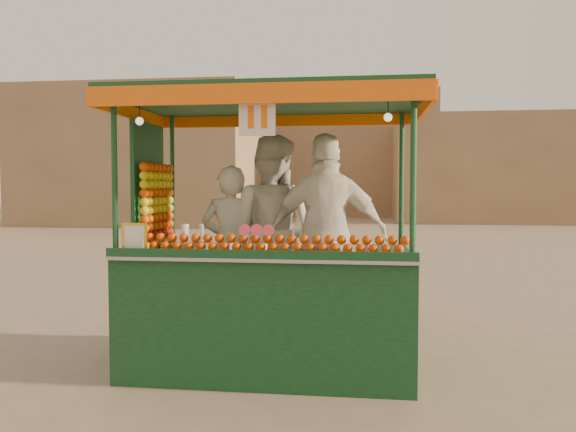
# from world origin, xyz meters

# --- Properties ---
(ground) EXTENTS (90.00, 90.00, 0.00)m
(ground) POSITION_xyz_m (0.00, 0.00, 0.00)
(ground) COLOR #776855
(ground) RESTS_ON ground
(building_left) EXTENTS (10.00, 6.00, 6.00)m
(building_left) POSITION_xyz_m (-9.00, 20.00, 3.00)
(building_left) COLOR #9A7B57
(building_left) RESTS_ON ground
(building_right) EXTENTS (9.00, 6.00, 5.00)m
(building_right) POSITION_xyz_m (7.00, 24.00, 2.50)
(building_right) COLOR #9A7B57
(building_right) RESTS_ON ground
(building_center) EXTENTS (14.00, 7.00, 7.00)m
(building_center) POSITION_xyz_m (-2.00, 30.00, 3.50)
(building_center) COLOR #9A7B57
(building_center) RESTS_ON ground
(juice_cart) EXTENTS (2.85, 1.84, 2.59)m
(juice_cart) POSITION_xyz_m (0.11, -0.05, 0.84)
(juice_cart) COLOR #0F381B
(juice_cart) RESTS_ON ground
(vendor_left) EXTENTS (0.61, 0.42, 1.63)m
(vendor_left) POSITION_xyz_m (-0.28, 0.25, 1.12)
(vendor_left) COLOR beige
(vendor_left) RESTS_ON ground
(vendor_middle) EXTENTS (1.10, 0.96, 1.93)m
(vendor_middle) POSITION_xyz_m (0.11, 0.36, 1.27)
(vendor_middle) COLOR beige
(vendor_middle) RESTS_ON ground
(vendor_right) EXTENTS (1.17, 0.57, 1.93)m
(vendor_right) POSITION_xyz_m (0.70, 0.08, 1.26)
(vendor_right) COLOR white
(vendor_right) RESTS_ON ground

